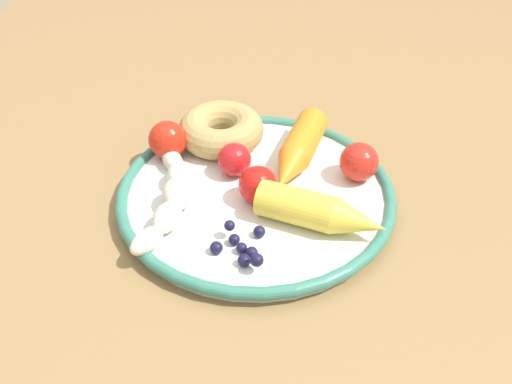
{
  "coord_description": "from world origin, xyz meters",
  "views": [
    {
      "loc": [
        -0.47,
        0.07,
        1.12
      ],
      "look_at": [
        -0.01,
        0.05,
        0.75
      ],
      "focal_mm": 40.71,
      "sensor_mm": 36.0,
      "label": 1
    }
  ],
  "objects_px": {
    "dining_table": "(296,247)",
    "tomato_near": "(258,185)",
    "donut": "(221,130)",
    "tomato_far": "(168,140)",
    "tomato_mid": "(234,160)",
    "banana": "(171,196)",
    "carrot_yellow": "(321,213)",
    "carrot_orange": "(297,152)",
    "plate": "(256,194)",
    "tomato_extra": "(359,162)",
    "blueberry_pile": "(242,247)"
  },
  "relations": [
    {
      "from": "dining_table",
      "to": "tomato_mid",
      "type": "xyz_separation_m",
      "value": [
        0.02,
        0.07,
        0.11
      ]
    },
    {
      "from": "donut",
      "to": "tomato_far",
      "type": "bearing_deg",
      "value": 112.54
    },
    {
      "from": "dining_table",
      "to": "carrot_orange",
      "type": "xyz_separation_m",
      "value": [
        0.03,
        -0.0,
        0.11
      ]
    },
    {
      "from": "donut",
      "to": "tomato_extra",
      "type": "bearing_deg",
      "value": -117.08
    },
    {
      "from": "banana",
      "to": "donut",
      "type": "relative_size",
      "value": 1.72
    },
    {
      "from": "carrot_orange",
      "to": "tomato_mid",
      "type": "xyz_separation_m",
      "value": [
        -0.01,
        0.07,
        0.0
      ]
    },
    {
      "from": "plate",
      "to": "tomato_far",
      "type": "xyz_separation_m",
      "value": [
        0.07,
        0.09,
        0.02
      ]
    },
    {
      "from": "banana",
      "to": "tomato_near",
      "type": "bearing_deg",
      "value": -87.06
    },
    {
      "from": "carrot_orange",
      "to": "donut",
      "type": "relative_size",
      "value": 1.39
    },
    {
      "from": "donut",
      "to": "tomato_far",
      "type": "height_order",
      "value": "tomato_far"
    },
    {
      "from": "plate",
      "to": "tomato_mid",
      "type": "xyz_separation_m",
      "value": [
        0.03,
        0.02,
        0.02
      ]
    },
    {
      "from": "donut",
      "to": "tomato_extra",
      "type": "xyz_separation_m",
      "value": [
        -0.07,
        -0.14,
        0.0
      ]
    },
    {
      "from": "dining_table",
      "to": "tomato_near",
      "type": "bearing_deg",
      "value": 119.95
    },
    {
      "from": "tomato_near",
      "to": "tomato_mid",
      "type": "xyz_separation_m",
      "value": [
        0.05,
        0.02,
        -0.0
      ]
    },
    {
      "from": "dining_table",
      "to": "donut",
      "type": "xyz_separation_m",
      "value": [
        0.08,
        0.08,
        0.11
      ]
    },
    {
      "from": "dining_table",
      "to": "carrot_yellow",
      "type": "distance_m",
      "value": 0.13
    },
    {
      "from": "carrot_yellow",
      "to": "tomato_near",
      "type": "bearing_deg",
      "value": 53.39
    },
    {
      "from": "blueberry_pile",
      "to": "tomato_far",
      "type": "bearing_deg",
      "value": 26.14
    },
    {
      "from": "carrot_orange",
      "to": "banana",
      "type": "bearing_deg",
      "value": 115.2
    },
    {
      "from": "dining_table",
      "to": "plate",
      "type": "height_order",
      "value": "plate"
    },
    {
      "from": "carrot_yellow",
      "to": "plate",
      "type": "bearing_deg",
      "value": 46.59
    },
    {
      "from": "dining_table",
      "to": "tomato_far",
      "type": "xyz_separation_m",
      "value": [
        0.05,
        0.14,
        0.11
      ]
    },
    {
      "from": "plate",
      "to": "tomato_extra",
      "type": "height_order",
      "value": "tomato_extra"
    },
    {
      "from": "plate",
      "to": "carrot_yellow",
      "type": "distance_m",
      "value": 0.08
    },
    {
      "from": "dining_table",
      "to": "plate",
      "type": "xyz_separation_m",
      "value": [
        -0.01,
        0.05,
        0.09
      ]
    },
    {
      "from": "carrot_yellow",
      "to": "tomato_far",
      "type": "height_order",
      "value": "tomato_far"
    },
    {
      "from": "dining_table",
      "to": "blueberry_pile",
      "type": "height_order",
      "value": "blueberry_pile"
    },
    {
      "from": "banana",
      "to": "donut",
      "type": "bearing_deg",
      "value": -24.23
    },
    {
      "from": "dining_table",
      "to": "tomato_extra",
      "type": "bearing_deg",
      "value": -84.33
    },
    {
      "from": "carrot_orange",
      "to": "tomato_near",
      "type": "relative_size",
      "value": 3.46
    },
    {
      "from": "dining_table",
      "to": "tomato_near",
      "type": "height_order",
      "value": "tomato_near"
    },
    {
      "from": "dining_table",
      "to": "banana",
      "type": "bearing_deg",
      "value": 103.09
    },
    {
      "from": "tomato_mid",
      "to": "tomato_far",
      "type": "height_order",
      "value": "tomato_far"
    },
    {
      "from": "donut",
      "to": "tomato_mid",
      "type": "height_order",
      "value": "tomato_mid"
    },
    {
      "from": "carrot_yellow",
      "to": "banana",
      "type": "bearing_deg",
      "value": 75.03
    },
    {
      "from": "carrot_yellow",
      "to": "tomato_extra",
      "type": "height_order",
      "value": "tomato_extra"
    },
    {
      "from": "donut",
      "to": "tomato_far",
      "type": "relative_size",
      "value": 2.28
    },
    {
      "from": "tomato_far",
      "to": "carrot_yellow",
      "type": "bearing_deg",
      "value": -129.2
    },
    {
      "from": "plate",
      "to": "donut",
      "type": "distance_m",
      "value": 0.1
    },
    {
      "from": "tomato_near",
      "to": "tomato_extra",
      "type": "relative_size",
      "value": 0.95
    },
    {
      "from": "tomato_near",
      "to": "banana",
      "type": "bearing_deg",
      "value": 92.94
    },
    {
      "from": "tomato_mid",
      "to": "carrot_yellow",
      "type": "bearing_deg",
      "value": -138.0
    },
    {
      "from": "banana",
      "to": "tomato_mid",
      "type": "relative_size",
      "value": 4.63
    },
    {
      "from": "carrot_yellow",
      "to": "donut",
      "type": "relative_size",
      "value": 1.32
    },
    {
      "from": "banana",
      "to": "carrot_orange",
      "type": "xyz_separation_m",
      "value": [
        0.06,
        -0.13,
        0.0
      ]
    },
    {
      "from": "banana",
      "to": "carrot_yellow",
      "type": "height_order",
      "value": "carrot_yellow"
    },
    {
      "from": "blueberry_pile",
      "to": "carrot_yellow",
      "type": "bearing_deg",
      "value": -66.96
    },
    {
      "from": "dining_table",
      "to": "tomato_extra",
      "type": "height_order",
      "value": "tomato_extra"
    },
    {
      "from": "tomato_far",
      "to": "tomato_extra",
      "type": "xyz_separation_m",
      "value": [
        -0.05,
        -0.2,
        -0.0
      ]
    },
    {
      "from": "dining_table",
      "to": "carrot_yellow",
      "type": "xyz_separation_m",
      "value": [
        -0.07,
        -0.01,
        0.11
      ]
    }
  ]
}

